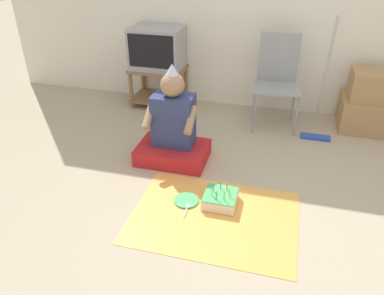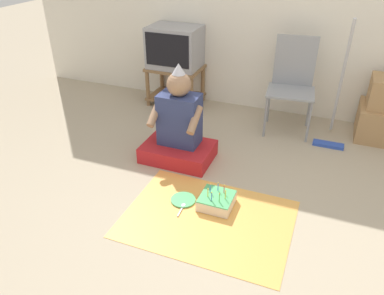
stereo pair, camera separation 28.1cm
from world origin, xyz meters
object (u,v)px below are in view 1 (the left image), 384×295
(cardboard_box_stack, at_px, (371,104))
(dust_mop, at_px, (321,104))
(paper_plate, at_px, (186,200))
(person_seated, at_px, (173,131))
(birthday_cake, at_px, (220,199))
(folding_chair, at_px, (277,76))
(tv, at_px, (157,48))

(cardboard_box_stack, distance_m, dust_mop, 0.58)
(dust_mop, distance_m, paper_plate, 1.68)
(dust_mop, xyz_separation_m, person_seated, (-1.23, -0.78, -0.06))
(person_seated, relative_size, paper_plate, 4.58)
(dust_mop, relative_size, birthday_cake, 4.85)
(folding_chair, distance_m, paper_plate, 1.68)
(folding_chair, xyz_separation_m, cardboard_box_stack, (0.94, 0.11, -0.25))
(tv, height_order, paper_plate, tv)
(tv, distance_m, person_seated, 1.28)
(birthday_cake, relative_size, paper_plate, 1.28)
(paper_plate, bearing_deg, birthday_cake, 8.18)
(tv, relative_size, folding_chair, 0.60)
(folding_chair, height_order, paper_plate, folding_chair)
(tv, bearing_deg, cardboard_box_stack, -1.16)
(tv, xyz_separation_m, cardboard_box_stack, (2.24, -0.05, -0.39))
(tv, xyz_separation_m, birthday_cake, (1.04, -1.63, -0.61))
(birthday_cake, distance_m, paper_plate, 0.26)
(dust_mop, height_order, person_seated, dust_mop)
(dust_mop, height_order, birthday_cake, dust_mop)
(folding_chair, height_order, dust_mop, dust_mop)
(folding_chair, bearing_deg, cardboard_box_stack, 6.81)
(dust_mop, xyz_separation_m, paper_plate, (-0.95, -1.35, -0.32))
(cardboard_box_stack, bearing_deg, folding_chair, -173.19)
(paper_plate, bearing_deg, tv, 115.28)
(folding_chair, distance_m, cardboard_box_stack, 0.98)
(cardboard_box_stack, height_order, paper_plate, cardboard_box_stack)
(dust_mop, height_order, paper_plate, dust_mop)
(folding_chair, xyz_separation_m, person_seated, (-0.79, -0.95, -0.24))
(tv, relative_size, person_seated, 0.64)
(paper_plate, bearing_deg, cardboard_box_stack, 48.14)
(tv, height_order, folding_chair, folding_chair)
(person_seated, bearing_deg, cardboard_box_stack, 31.50)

